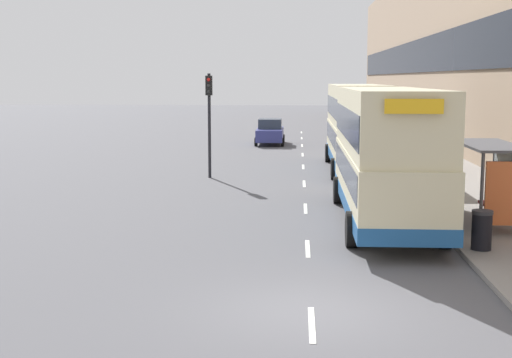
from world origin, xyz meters
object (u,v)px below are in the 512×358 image
Objects in this scene: litter_bin at (482,230)px; double_decker_bus_ahead at (357,125)px; double_decker_bus_near at (385,153)px; traffic_light_far_kerb at (209,108)px; bus_shelter at (498,169)px; car_0 at (270,132)px.

double_decker_bus_ahead is at bearing 96.25° from litter_bin.
double_decker_bus_near is 2.22× the size of traffic_light_far_kerb.
traffic_light_far_kerb is (-7.06, -3.04, 0.97)m from double_decker_bus_ahead.
bus_shelter is 29.41m from car_0.
car_0 is (-4.73, 27.47, -1.40)m from double_decker_bus_near.
double_decker_bus_near is at bearing -56.06° from traffic_light_far_kerb.
litter_bin is at bearing -57.79° from traffic_light_far_kerb.
traffic_light_far_kerb is (-2.15, -17.26, 2.37)m from car_0.
car_0 is at bearing 102.20° from litter_bin.
bus_shelter is 3.42m from double_decker_bus_near.
car_0 is at bearing 99.77° from double_decker_bus_near.
double_decker_bus_ahead is 2.38× the size of car_0.
bus_shelter is 0.87× the size of traffic_light_far_kerb.
traffic_light_far_kerb reaches higher than car_0.
double_decker_bus_ahead reaches higher than car_0.
car_0 reaches higher than litter_bin.
litter_bin is at bearing -110.97° from bus_shelter.
double_decker_bus_near is at bearing -90.80° from double_decker_bus_ahead.
bus_shelter is at bearing -77.52° from double_decker_bus_ahead.
traffic_light_far_kerb is at bearing 82.91° from car_0.
car_0 is at bearing 82.91° from traffic_light_far_kerb.
double_decker_bus_ahead reaches higher than bus_shelter.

